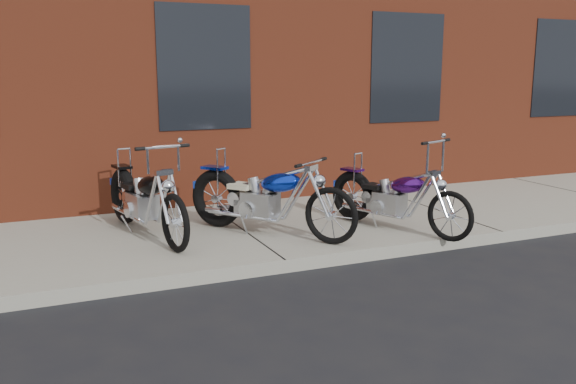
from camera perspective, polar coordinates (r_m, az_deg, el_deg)
name	(u,v)px	position (r m, az deg, el deg)	size (l,w,h in m)	color
ground	(285,273)	(6.66, -0.25, -7.61)	(120.00, 120.00, 0.00)	black
sidewalk	(240,233)	(7.98, -4.48, -3.87)	(22.00, 3.00, 0.15)	gray
chopper_purple	(395,200)	(7.89, 9.96, -0.74)	(0.90, 2.02, 1.20)	black
chopper_blue	(266,201)	(7.53, -2.03, -0.81)	(1.51, 1.97, 1.03)	black
chopper_third	(145,202)	(7.69, -13.21, -0.92)	(0.70, 2.30, 1.18)	black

